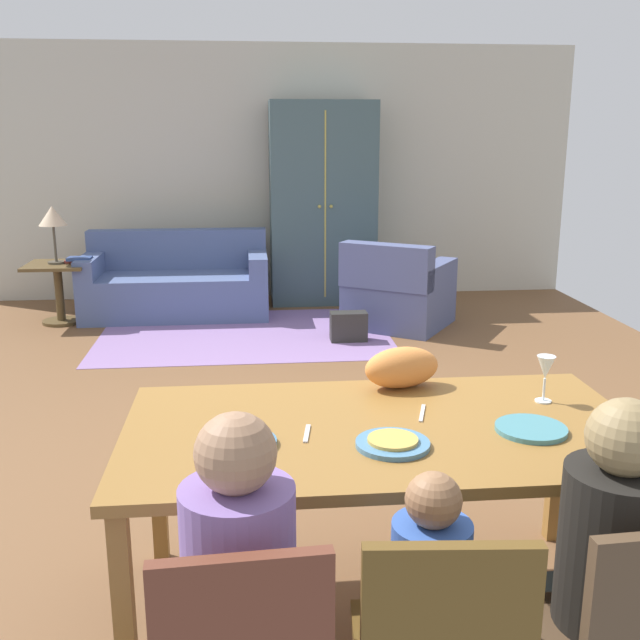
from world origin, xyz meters
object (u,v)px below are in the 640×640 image
plate_near_child (393,444)px  cat (402,367)px  dining_table (383,443)px  person_man (240,616)px  plate_near_woman (531,429)px  side_table (59,285)px  person_woman (602,593)px  book_upper (79,259)px  handbag (349,327)px  person_child (426,631)px  table_lamp (53,218)px  couch (177,285)px  wine_glass (546,369)px  armoire (322,204)px  plate_near_man (240,443)px  armchair (397,293)px  book_lower (78,261)px

plate_near_child → cat: cat is taller
dining_table → cat: 0.46m
dining_table → person_man: bearing=-126.7°
plate_near_woman → side_table: size_ratio=0.43×
plate_near_woman → person_man: size_ratio=0.23×
person_woman → cat: 1.19m
person_woman → cat: (-0.36, 1.09, 0.33)m
dining_table → plate_near_woman: plate_near_woman is taller
book_upper → handbag: (2.46, -0.91, -0.49)m
plate_near_child → person_child: (0.00, -0.51, -0.34)m
cat → handbag: size_ratio=1.00×
plate_near_child → side_table: plate_near_child is taller
table_lamp → dining_table: bearing=-64.0°
couch → side_table: size_ratio=3.11×
person_man → side_table: (-1.76, 5.34, -0.14)m
wine_glass → armoire: bearing=93.8°
plate_near_man → armchair: (1.42, 4.33, -0.45)m
plate_near_child → armchair: 4.51m
dining_table → plate_near_man: bearing=-166.7°
cat → armoire: bearing=74.9°
person_woman → armchair: bearing=85.3°
side_table → table_lamp: bearing=0.0°
plate_near_woman → plate_near_man: bearing=-178.9°
plate_near_man → table_lamp: 5.09m
couch → plate_near_woman: bearing=-71.3°
cat → person_woman: bearing=-84.9°
armoire → dining_table: bearing=-93.5°
side_table → person_child: bearing=-66.9°
plate_near_man → book_lower: (-1.58, 4.83, -0.18)m
person_man → table_lamp: bearing=108.3°
person_woman → book_lower: 5.99m
plate_near_man → armchair: 4.58m
plate_near_man → plate_near_child: (0.51, -0.06, 0.00)m
plate_near_child → plate_near_woman: (0.51, 0.08, 0.00)m
cat → book_upper: (-2.21, 4.26, -0.22)m
wine_glass → book_lower: 5.31m
dining_table → plate_near_woman: bearing=-11.1°
person_child → handbag: bearing=85.0°
couch → book_upper: bearing=-164.0°
person_child → table_lamp: bearing=113.1°
armoire → table_lamp: bearing=-164.7°
dining_table → person_child: 0.74m
person_man → armoire: bearing=82.1°
armoire → book_upper: size_ratio=9.55×
plate_near_man → cat: bearing=38.4°
couch → handbag: size_ratio=5.64×
plate_near_child → plate_near_man: bearing=173.3°
plate_near_woman → person_man: person_man is taller
armchair → handbag: armchair is taller
cat → handbag: 3.44m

